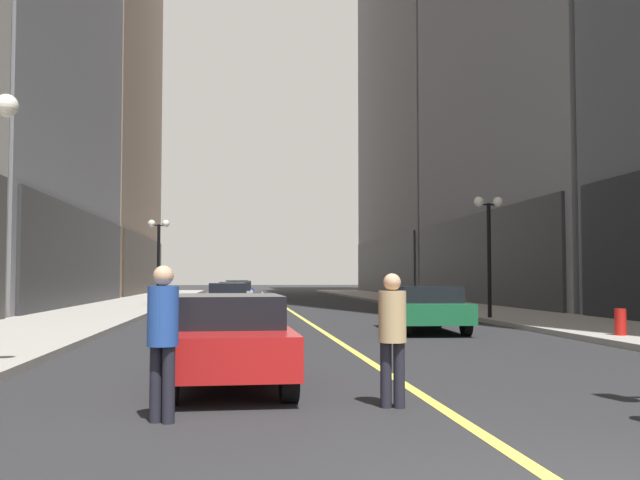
{
  "coord_description": "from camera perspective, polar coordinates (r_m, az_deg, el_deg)",
  "views": [
    {
      "loc": [
        -2.46,
        -4.5,
        1.59
      ],
      "look_at": [
        1.49,
        30.36,
        3.36
      ],
      "focal_mm": 40.87,
      "sensor_mm": 36.0,
      "label": 1
    }
  ],
  "objects": [
    {
      "name": "street_lamp_right_mid",
      "position": [
        26.51,
        13.08,
        0.8
      ],
      "size": [
        1.06,
        0.36,
        4.43
      ],
      "color": "black",
      "rests_on": "ground"
    },
    {
      "name": "car_blue",
      "position": [
        47.84,
        -6.38,
        -3.91
      ],
      "size": [
        1.82,
        4.07,
        1.32
      ],
      "color": "navy",
      "rests_on": "ground"
    },
    {
      "name": "ground_plane",
      "position": [
        39.61,
        -2.91,
        -5.18
      ],
      "size": [
        200.0,
        200.0,
        0.0
      ],
      "primitive_type": "plane",
      "color": "#262628"
    },
    {
      "name": "car_green",
      "position": [
        21.32,
        8.09,
        -5.19
      ],
      "size": [
        2.09,
        4.88,
        1.32
      ],
      "color": "#196038",
      "rests_on": "ground"
    },
    {
      "name": "fire_hydrant_right",
      "position": [
        19.44,
        22.47,
        -6.17
      ],
      "size": [
        0.28,
        0.28,
        0.8
      ],
      "primitive_type": "cylinder",
      "color": "red",
      "rests_on": "ground"
    },
    {
      "name": "car_silver",
      "position": [
        37.72,
        -6.69,
        -4.18
      ],
      "size": [
        1.83,
        4.44,
        1.32
      ],
      "color": "#B7B7BC",
      "rests_on": "ground"
    },
    {
      "name": "street_lamp_left_far",
      "position": [
        37.24,
        -12.53,
        -0.25
      ],
      "size": [
        1.06,
        0.36,
        4.43
      ],
      "color": "black",
      "rests_on": "ground"
    },
    {
      "name": "car_red",
      "position": [
        10.73,
        -7.17,
        -7.53
      ],
      "size": [
        1.82,
        4.05,
        1.32
      ],
      "color": "#B21919",
      "rests_on": "ground"
    },
    {
      "name": "lane_centre_stripe",
      "position": [
        39.61,
        -2.91,
        -5.17
      ],
      "size": [
        0.16,
        70.0,
        0.01
      ],
      "primitive_type": "cube",
      "color": "#E5D64C",
      "rests_on": "ground"
    },
    {
      "name": "car_grey",
      "position": [
        31.07,
        -7.28,
        -4.47
      ],
      "size": [
        1.89,
        4.56,
        1.32
      ],
      "color": "slate",
      "rests_on": "ground"
    },
    {
      "name": "pedestrian_in_blue_hoodie",
      "position": [
        8.2,
        -12.21,
        -6.95
      ],
      "size": [
        0.46,
        0.46,
        1.71
      ],
      "color": "black",
      "rests_on": "ground"
    },
    {
      "name": "sidewalk_right",
      "position": [
        40.95,
        8.74,
        -4.97
      ],
      "size": [
        4.5,
        78.0,
        0.15
      ],
      "primitive_type": "cube",
      "color": "#9E9991",
      "rests_on": "ground"
    },
    {
      "name": "pedestrian_in_tan_trench",
      "position": [
        8.97,
        5.68,
        -6.99
      ],
      "size": [
        0.42,
        0.42,
        1.63
      ],
      "color": "black",
      "rests_on": "ground"
    },
    {
      "name": "car_black",
      "position": [
        54.88,
        -6.49,
        -3.77
      ],
      "size": [
        2.0,
        4.65,
        1.32
      ],
      "color": "black",
      "rests_on": "ground"
    },
    {
      "name": "sidewalk_left",
      "position": [
        39.95,
        -14.85,
        -4.96
      ],
      "size": [
        4.5,
        78.0,
        0.15
      ],
      "primitive_type": "cube",
      "color": "#9E9991",
      "rests_on": "ground"
    }
  ]
}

